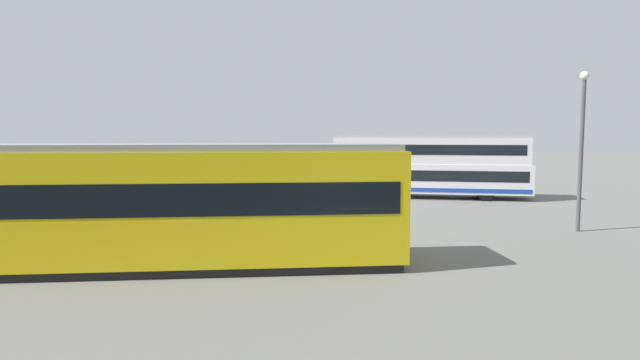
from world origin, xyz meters
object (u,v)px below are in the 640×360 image
Objects in this scene: info_sign at (206,184)px; pedestrian_near_railing at (325,203)px; tram_yellow at (151,204)px; double_decker_bus at (429,166)px; street_lamp at (582,138)px.

pedestrian_near_railing is at bearing -179.64° from info_sign.
pedestrian_near_railing is (-5.35, -7.36, -0.96)m from tram_yellow.
double_decker_bus is at bearing -126.44° from tram_yellow.
tram_yellow reaches higher than info_sign.
info_sign is at bearing -7.71° from street_lamp.
tram_yellow is at bearing 54.02° from pedestrian_near_railing.
pedestrian_near_railing is (6.76, 9.03, -1.02)m from double_decker_bus.
double_decker_bus is at bearing -72.89° from street_lamp.
double_decker_bus reaches higher than pedestrian_near_railing.
tram_yellow is 2.32× the size of street_lamp.
info_sign reaches higher than pedestrian_near_railing.
double_decker_bus reaches higher than info_sign.
double_decker_bus is 20.37m from tram_yellow.
double_decker_bus is 1.90× the size of street_lamp.
pedestrian_near_railing is 10.78m from street_lamp.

